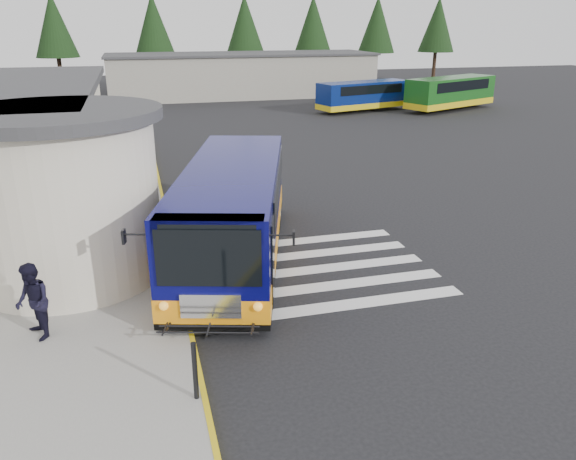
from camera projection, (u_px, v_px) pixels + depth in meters
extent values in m
plane|color=black|center=(307.00, 260.00, 17.86)|extent=(140.00, 140.00, 0.00)
cube|color=gray|center=(22.00, 240.00, 19.24)|extent=(10.00, 34.00, 0.15)
cube|color=gold|center=(168.00, 227.00, 20.46)|extent=(0.12, 34.00, 0.16)
cylinder|color=beige|center=(64.00, 200.00, 15.76)|extent=(5.20, 5.20, 4.50)
cylinder|color=#38383A|center=(52.00, 114.00, 14.92)|extent=(5.80, 5.80, 0.30)
cube|color=black|center=(96.00, 194.00, 20.35)|extent=(0.08, 1.20, 2.20)
cube|color=#38383A|center=(106.00, 158.00, 20.02)|extent=(1.20, 1.80, 0.12)
cube|color=silver|center=(324.00, 308.00, 14.85)|extent=(8.00, 0.55, 0.01)
cube|color=silver|center=(310.00, 288.00, 15.93)|extent=(8.00, 0.55, 0.01)
cube|color=silver|center=(299.00, 271.00, 17.02)|extent=(8.00, 0.55, 0.01)
cube|color=silver|center=(288.00, 256.00, 18.10)|extent=(8.00, 0.55, 0.01)
cube|color=silver|center=(279.00, 243.00, 19.19)|extent=(8.00, 0.55, 0.01)
cube|color=gray|center=(242.00, 76.00, 56.63)|extent=(26.00, 8.00, 4.00)
cube|color=#38383A|center=(241.00, 54.00, 55.90)|extent=(26.40, 8.40, 0.20)
cylinder|color=black|center=(61.00, 75.00, 59.50)|extent=(0.44, 0.44, 3.60)
cone|color=black|center=(54.00, 25.00, 57.76)|extent=(4.40, 4.40, 6.40)
cylinder|color=black|center=(157.00, 73.00, 61.96)|extent=(0.44, 0.44, 3.60)
cone|color=black|center=(153.00, 25.00, 60.22)|extent=(4.40, 4.40, 6.40)
cylinder|color=black|center=(246.00, 71.00, 64.43)|extent=(0.44, 0.44, 3.60)
cone|color=black|center=(245.00, 25.00, 62.68)|extent=(4.40, 4.40, 6.40)
cylinder|color=black|center=(312.00, 70.00, 66.40)|extent=(0.44, 0.44, 3.60)
cone|color=black|center=(313.00, 25.00, 64.65)|extent=(4.40, 4.40, 6.40)
cylinder|color=black|center=(375.00, 68.00, 68.37)|extent=(0.44, 0.44, 3.60)
cone|color=black|center=(377.00, 25.00, 66.62)|extent=(4.40, 4.40, 6.40)
cylinder|color=black|center=(434.00, 67.00, 70.34)|extent=(0.44, 0.44, 3.60)
cone|color=black|center=(438.00, 24.00, 68.59)|extent=(4.40, 4.40, 6.40)
cube|color=#06064F|center=(233.00, 207.00, 17.35)|extent=(5.37, 10.23, 2.57)
cube|color=orange|center=(234.00, 237.00, 17.70)|extent=(5.41, 10.27, 0.61)
cube|color=black|center=(234.00, 247.00, 17.82)|extent=(5.40, 10.25, 0.24)
cube|color=black|center=(208.00, 258.00, 12.57)|extent=(2.33, 0.73, 1.37)
cube|color=silver|center=(211.00, 306.00, 12.98)|extent=(1.39, 0.46, 0.60)
cube|color=black|center=(192.00, 183.00, 18.01)|extent=(2.05, 6.95, 0.99)
cube|color=black|center=(278.00, 184.00, 17.97)|extent=(2.05, 6.95, 0.99)
cylinder|color=black|center=(175.00, 289.00, 14.71)|extent=(0.61, 1.10, 1.05)
cylinder|color=black|center=(267.00, 290.00, 14.67)|extent=(0.61, 1.10, 1.05)
cylinder|color=black|center=(210.00, 214.00, 20.46)|extent=(0.61, 1.10, 1.05)
cylinder|color=black|center=(275.00, 214.00, 20.42)|extent=(0.61, 1.10, 1.05)
cube|color=black|center=(124.00, 237.00, 12.62)|extent=(0.11, 0.20, 0.33)
cube|color=black|center=(294.00, 238.00, 12.56)|extent=(0.11, 0.20, 0.33)
imported|color=black|center=(164.00, 271.00, 14.61)|extent=(0.43, 0.64, 1.72)
imported|color=black|center=(33.00, 302.00, 12.87)|extent=(1.01, 1.11, 1.86)
cylinder|color=black|center=(195.00, 371.00, 10.85)|extent=(0.10, 0.10, 1.24)
cube|color=#071958|center=(363.00, 94.00, 47.03)|extent=(8.45, 4.33, 2.08)
cube|color=gold|center=(363.00, 104.00, 47.32)|extent=(8.48, 4.37, 0.45)
cube|color=black|center=(364.00, 88.00, 46.86)|extent=(6.72, 3.90, 0.72)
cube|color=#144C15|center=(451.00, 91.00, 47.70)|extent=(9.32, 5.85, 2.31)
cube|color=gold|center=(450.00, 102.00, 48.02)|extent=(9.36, 5.89, 0.50)
cube|color=black|center=(451.00, 85.00, 47.51)|extent=(7.49, 5.11, 0.81)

